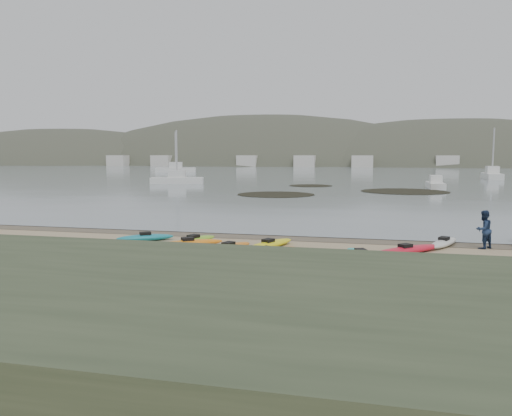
# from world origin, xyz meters

# --- Properties ---
(ground) EXTENTS (600.00, 600.00, 0.00)m
(ground) POSITION_xyz_m (0.00, 0.00, 0.00)
(ground) COLOR tan
(ground) RESTS_ON ground
(wet_sand) EXTENTS (60.00, 60.00, 0.00)m
(wet_sand) POSITION_xyz_m (0.00, -0.30, 0.00)
(wet_sand) COLOR brown
(wet_sand) RESTS_ON ground
(water) EXTENTS (1200.00, 1200.00, 0.00)m
(water) POSITION_xyz_m (0.00, 300.00, 0.01)
(water) COLOR slate
(water) RESTS_ON ground
(bluff) EXTENTS (60.00, 8.00, 2.00)m
(bluff) POSITION_xyz_m (0.00, -17.50, 1.00)
(bluff) COLOR #475138
(bluff) RESTS_ON ground
(kayaks) EXTENTS (20.14, 9.49, 0.34)m
(kayaks) POSITION_xyz_m (0.73, -4.56, 0.17)
(kayaks) COLOR red
(kayaks) RESTS_ON ground
(person_east) EXTENTS (1.12, 1.09, 1.81)m
(person_east) POSITION_xyz_m (11.28, -1.32, 0.91)
(person_east) COLOR navy
(person_east) RESTS_ON ground
(kelp_mats) EXTENTS (23.24, 23.27, 0.04)m
(kelp_mats) POSITION_xyz_m (2.96, 33.51, 0.03)
(kelp_mats) COLOR black
(kelp_mats) RESTS_ON water
(moored_boats) EXTENTS (100.06, 80.79, 1.34)m
(moored_boats) POSITION_xyz_m (0.59, 75.59, 0.59)
(moored_boats) COLOR silver
(moored_boats) RESTS_ON ground
(far_hills) EXTENTS (550.00, 135.00, 80.00)m
(far_hills) POSITION_xyz_m (39.38, 193.97, -15.93)
(far_hills) COLOR #384235
(far_hills) RESTS_ON ground
(far_town) EXTENTS (199.00, 5.00, 4.00)m
(far_town) POSITION_xyz_m (6.00, 145.00, 2.00)
(far_town) COLOR beige
(far_town) RESTS_ON ground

